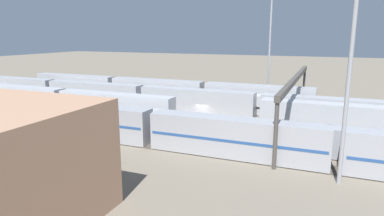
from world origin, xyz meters
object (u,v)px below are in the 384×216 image
(train_on_track_7, at_px, (152,128))
(signal_gantry, at_px, (295,83))
(train_on_track_5, at_px, (63,102))
(train_on_track_3, at_px, (196,102))
(train_on_track_2, at_px, (175,98))
(train_on_track_6, at_px, (157,123))
(light_mast_1, at_px, (355,16))
(light_mast_0, at_px, (271,28))
(train_on_track_1, at_px, (157,90))

(train_on_track_7, bearing_deg, signal_gantry, -134.89)
(train_on_track_5, xyz_separation_m, signal_gantry, (-42.59, -7.50, 5.15))
(train_on_track_7, relative_size, train_on_track_3, 0.80)
(train_on_track_7, bearing_deg, train_on_track_3, -86.66)
(train_on_track_2, bearing_deg, train_on_track_6, 107.08)
(train_on_track_6, relative_size, light_mast_1, 4.41)
(light_mast_1, bearing_deg, train_on_track_5, -15.23)
(light_mast_1, bearing_deg, train_on_track_7, -8.18)
(train_on_track_3, relative_size, light_mast_0, 4.53)
(train_on_track_7, xyz_separation_m, train_on_track_5, (25.16, -10.00, -0.03))
(train_on_track_2, distance_m, light_mast_0, 26.74)
(train_on_track_1, distance_m, train_on_track_3, 17.29)
(train_on_track_5, distance_m, train_on_track_3, 25.99)
(light_mast_0, xyz_separation_m, light_mast_1, (-15.17, 42.33, 0.39))
(train_on_track_2, bearing_deg, train_on_track_7, 107.83)
(train_on_track_7, distance_m, signal_gantry, 25.23)
(train_on_track_7, distance_m, train_on_track_3, 20.03)
(train_on_track_6, height_order, train_on_track_3, train_on_track_3)
(light_mast_1, bearing_deg, train_on_track_6, -17.90)
(light_mast_0, bearing_deg, train_on_track_5, 39.90)
(train_on_track_5, bearing_deg, train_on_track_3, -157.37)
(signal_gantry, bearing_deg, train_on_track_3, -7.66)
(light_mast_0, bearing_deg, train_on_track_6, 71.66)
(light_mast_0, bearing_deg, train_on_track_7, 76.51)
(train_on_track_7, xyz_separation_m, light_mast_1, (-24.48, 3.52, 14.70))
(train_on_track_1, height_order, train_on_track_5, same)
(train_on_track_2, bearing_deg, light_mast_1, 138.75)
(train_on_track_7, relative_size, train_on_track_5, 2.03)
(train_on_track_5, height_order, signal_gantry, signal_gantry)
(train_on_track_6, height_order, train_on_track_5, train_on_track_5)
(light_mast_1, bearing_deg, light_mast_0, -70.29)
(train_on_track_1, xyz_separation_m, light_mast_1, (-39.74, 33.52, 14.70))
(light_mast_0, height_order, signal_gantry, light_mast_0)
(train_on_track_3, bearing_deg, signal_gantry, 172.34)
(train_on_track_7, relative_size, signal_gantry, 2.39)
(train_on_track_2, xyz_separation_m, light_mast_0, (-17.35, -13.82, 14.93))
(train_on_track_2, relative_size, signal_gantry, 1.79)
(train_on_track_6, height_order, train_on_track_2, same)
(signal_gantry, bearing_deg, train_on_track_1, -20.92)
(signal_gantry, bearing_deg, light_mast_1, 108.53)
(light_mast_0, bearing_deg, train_on_track_1, 19.73)
(train_on_track_2, height_order, light_mast_1, light_mast_1)
(train_on_track_5, relative_size, train_on_track_2, 0.66)
(light_mast_1, distance_m, signal_gantry, 24.15)
(train_on_track_6, xyz_separation_m, signal_gantry, (-19.33, -12.50, 5.71))
(train_on_track_3, bearing_deg, light_mast_0, -119.11)
(train_on_track_7, bearing_deg, light_mast_0, -103.49)
(train_on_track_1, bearing_deg, light_mast_0, -160.27)
(train_on_track_5, bearing_deg, light_mast_0, -140.10)
(train_on_track_6, bearing_deg, train_on_track_5, -12.13)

